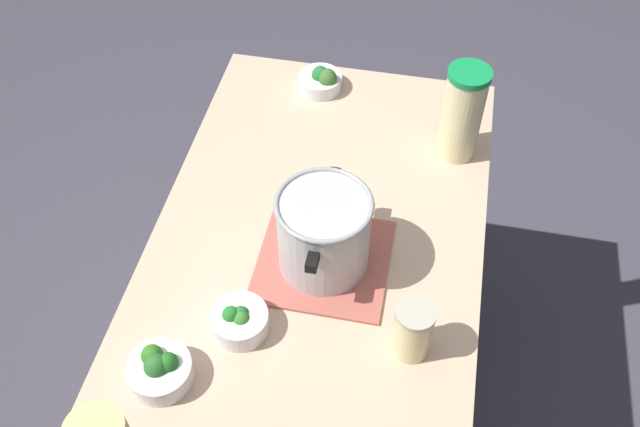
# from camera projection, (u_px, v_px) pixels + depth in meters

# --- Properties ---
(ground_plane) EXTENTS (8.00, 8.00, 0.00)m
(ground_plane) POSITION_uv_depth(u_px,v_px,m) (320.00, 395.00, 2.40)
(ground_plane) COLOR #44424D
(counter_slab) EXTENTS (1.22, 0.78, 0.91)m
(counter_slab) POSITION_uv_depth(u_px,v_px,m) (320.00, 325.00, 2.05)
(counter_slab) COLOR #D1AD8D
(counter_slab) RESTS_ON ground_plane
(dish_cloth) EXTENTS (0.29, 0.30, 0.01)m
(dish_cloth) POSITION_uv_depth(u_px,v_px,m) (324.00, 261.00, 1.63)
(dish_cloth) COLOR #B35C4F
(dish_cloth) RESTS_ON counter_slab
(cooking_pot) EXTENTS (0.28, 0.21, 0.20)m
(cooking_pot) POSITION_uv_depth(u_px,v_px,m) (324.00, 232.00, 1.55)
(cooking_pot) COLOR #B7B7BC
(cooking_pot) RESTS_ON dish_cloth
(lemonade_pitcher) EXTENTS (0.11, 0.11, 0.26)m
(lemonade_pitcher) POSITION_uv_depth(u_px,v_px,m) (462.00, 113.00, 1.77)
(lemonade_pitcher) COLOR beige
(lemonade_pitcher) RESTS_ON counter_slab
(mason_jar) EXTENTS (0.08, 0.08, 0.14)m
(mason_jar) POSITION_uv_depth(u_px,v_px,m) (413.00, 330.00, 1.44)
(mason_jar) COLOR beige
(mason_jar) RESTS_ON counter_slab
(broccoli_bowl_front) EXTENTS (0.12, 0.12, 0.07)m
(broccoli_bowl_front) POSITION_uv_depth(u_px,v_px,m) (240.00, 321.00, 1.50)
(broccoli_bowl_front) COLOR silver
(broccoli_bowl_front) RESTS_ON counter_slab
(broccoli_bowl_center) EXTENTS (0.13, 0.13, 0.08)m
(broccoli_bowl_center) POSITION_uv_depth(u_px,v_px,m) (160.00, 369.00, 1.42)
(broccoli_bowl_center) COLOR silver
(broccoli_bowl_center) RESTS_ON counter_slab
(broccoli_bowl_back) EXTENTS (0.12, 0.12, 0.08)m
(broccoli_bowl_back) POSITION_uv_depth(u_px,v_px,m) (321.00, 81.00, 2.01)
(broccoli_bowl_back) COLOR silver
(broccoli_bowl_back) RESTS_ON counter_slab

